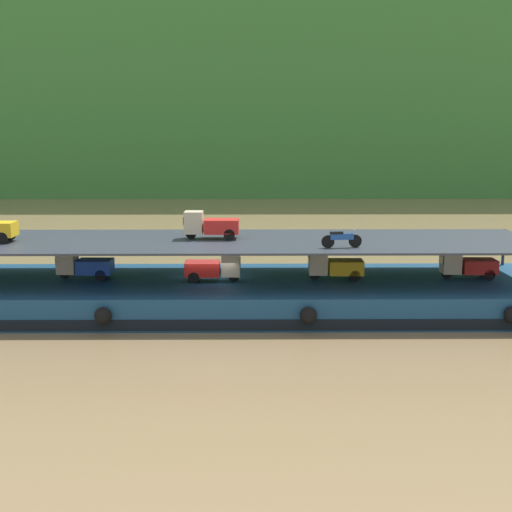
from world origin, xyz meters
name	(u,v)px	position (x,y,z in m)	size (l,w,h in m)	color
ground_plane	(212,309)	(0.00, 0.00, 0.00)	(400.00, 400.00, 0.00)	olive
hillside_far_bank	(237,23)	(0.00, 73.93, 25.09)	(130.81, 33.26, 44.56)	#387533
cargo_barge	(211,294)	(0.00, -0.03, 0.75)	(33.80, 9.07, 1.50)	navy
cargo_rack	(211,241)	(0.00, 0.00, 3.44)	(32.20, 7.66, 2.00)	#2D333D
mini_truck_lower_aft	(84,265)	(-6.41, 0.30, 2.19)	(2.77, 1.26, 1.38)	#1E47B7
mini_truck_lower_mid	(214,267)	(0.15, -0.33, 2.19)	(2.74, 1.21, 1.38)	red
mini_truck_lower_fore	(335,266)	(6.18, 0.03, 2.19)	(2.76, 1.24, 1.38)	gold
mini_truck_lower_bow	(467,265)	(12.90, 0.21, 2.19)	(2.77, 1.25, 1.38)	red
mini_truck_upper_mid	(210,225)	(-0.04, 0.51, 4.19)	(2.76, 1.23, 1.38)	red
motorcycle_upper_port	(341,238)	(6.17, -2.30, 3.93)	(1.90, 0.55, 0.87)	black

